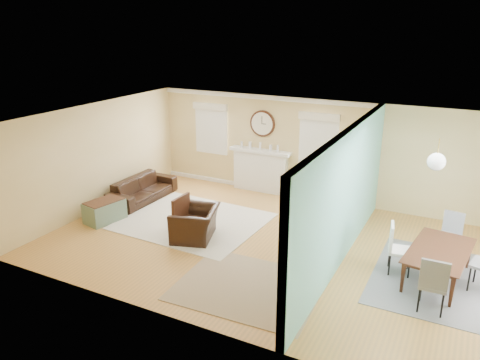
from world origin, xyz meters
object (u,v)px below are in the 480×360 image
(dining_table, at_px, (439,265))
(credenza, at_px, (343,212))
(sofa, at_px, (143,189))
(eames_chair, at_px, (195,223))
(green_chair, at_px, (322,197))

(dining_table, bearing_deg, credenza, 63.68)
(sofa, distance_m, eames_chair, 2.76)
(green_chair, bearing_deg, credenza, 156.35)
(eames_chair, height_order, credenza, credenza)
(eames_chair, relative_size, green_chair, 1.35)
(sofa, xyz_separation_m, credenza, (5.08, 0.61, 0.11))
(eames_chair, height_order, green_chair, green_chair)
(eames_chair, bearing_deg, credenza, 108.00)
(credenza, relative_size, dining_table, 0.91)
(sofa, distance_m, green_chair, 4.58)
(eames_chair, bearing_deg, sofa, -135.97)
(eames_chair, xyz_separation_m, credenza, (2.66, 1.91, 0.06))
(sofa, xyz_separation_m, eames_chair, (2.43, -1.30, 0.04))
(sofa, bearing_deg, credenza, -83.11)
(eames_chair, bearing_deg, green_chair, 126.76)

